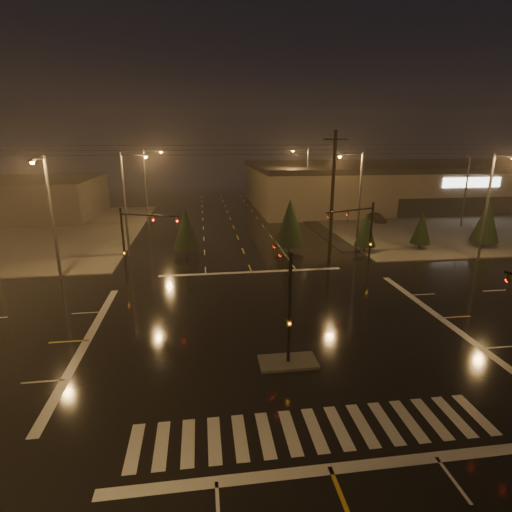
% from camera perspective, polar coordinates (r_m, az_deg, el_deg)
% --- Properties ---
extents(ground, '(140.00, 140.00, 0.00)m').
position_cam_1_polar(ground, '(24.92, 2.61, -10.31)').
color(ground, black).
rests_on(ground, ground).
extents(sidewalk_ne, '(36.00, 36.00, 0.12)m').
position_cam_1_polar(sidewalk_ne, '(63.11, 25.15, 4.60)').
color(sidewalk_ne, '#4D4A44').
rests_on(sidewalk_ne, ground).
extents(median_island, '(3.00, 1.60, 0.15)m').
position_cam_1_polar(median_island, '(21.45, 4.61, -14.85)').
color(median_island, '#4D4A44').
rests_on(median_island, ground).
extents(crosswalk, '(15.00, 2.60, 0.01)m').
position_cam_1_polar(crosswalk, '(17.54, 8.39, -23.35)').
color(crosswalk, beige).
rests_on(crosswalk, ground).
extents(stop_bar_near, '(16.00, 0.50, 0.01)m').
position_cam_1_polar(stop_bar_near, '(16.13, 10.59, -27.74)').
color(stop_bar_near, beige).
rests_on(stop_bar_near, ground).
extents(stop_bar_far, '(16.00, 0.50, 0.01)m').
position_cam_1_polar(stop_bar_far, '(34.98, -0.63, -2.31)').
color(stop_bar_far, beige).
rests_on(stop_bar_far, ground).
extents(parking_lot, '(50.00, 24.00, 0.08)m').
position_cam_1_polar(parking_lot, '(64.40, 29.84, 4.17)').
color(parking_lot, black).
rests_on(parking_lot, ground).
extents(retail_building, '(60.20, 28.30, 7.20)m').
position_cam_1_polar(retail_building, '(78.71, 22.35, 9.74)').
color(retail_building, '#6F614F').
rests_on(retail_building, ground).
extents(signal_mast_median, '(0.25, 4.59, 6.00)m').
position_cam_1_polar(signal_mast_median, '(20.65, 4.29, -4.75)').
color(signal_mast_median, black).
rests_on(signal_mast_median, ground).
extents(signal_mast_ne, '(4.84, 1.86, 6.00)m').
position_cam_1_polar(signal_mast_ne, '(35.59, 14.91, 3.79)').
color(signal_mast_ne, black).
rests_on(signal_mast_ne, ground).
extents(signal_mast_nw, '(4.84, 1.86, 6.00)m').
position_cam_1_polar(signal_mast_nw, '(33.30, -16.91, 2.79)').
color(signal_mast_nw, black).
rests_on(signal_mast_nw, ground).
extents(streetlight_1, '(2.77, 0.32, 10.00)m').
position_cam_1_polar(streetlight_1, '(40.87, -17.88, 7.97)').
color(streetlight_1, '#38383A').
rests_on(streetlight_1, ground).
extents(streetlight_2, '(2.77, 0.32, 10.00)m').
position_cam_1_polar(streetlight_2, '(56.60, -15.21, 10.28)').
color(streetlight_2, '#38383A').
rests_on(streetlight_2, ground).
extents(streetlight_3, '(2.77, 0.32, 10.00)m').
position_cam_1_polar(streetlight_3, '(41.24, 14.20, 8.33)').
color(streetlight_3, '#38383A').
rests_on(streetlight_3, ground).
extents(streetlight_4, '(2.77, 0.32, 10.00)m').
position_cam_1_polar(streetlight_4, '(60.14, 7.08, 11.04)').
color(streetlight_4, '#38383A').
rests_on(streetlight_4, ground).
extents(streetlight_5, '(0.32, 2.77, 10.00)m').
position_cam_1_polar(streetlight_5, '(35.55, -27.37, 5.81)').
color(streetlight_5, '#38383A').
rests_on(streetlight_5, ground).
extents(streetlight_6, '(0.32, 2.77, 10.00)m').
position_cam_1_polar(streetlight_6, '(42.51, 30.43, 6.82)').
color(streetlight_6, '#38383A').
rests_on(streetlight_6, ground).
extents(utility_pole_1, '(2.20, 0.32, 12.00)m').
position_cam_1_polar(utility_pole_1, '(38.24, 10.86, 8.44)').
color(utility_pole_1, black).
rests_on(utility_pole_1, ground).
extents(conifer_0, '(2.19, 2.19, 4.11)m').
position_cam_1_polar(conifer_0, '(42.06, 15.42, 3.68)').
color(conifer_0, black).
rests_on(conifer_0, ground).
extents(conifer_1, '(2.08, 2.08, 3.95)m').
position_cam_1_polar(conifer_1, '(45.07, 22.56, 3.72)').
color(conifer_1, black).
rests_on(conifer_1, ground).
extents(conifer_2, '(2.88, 2.88, 5.20)m').
position_cam_1_polar(conifer_2, '(48.93, 30.09, 4.42)').
color(conifer_2, black).
rests_on(conifer_2, ground).
extents(conifer_3, '(2.61, 2.61, 4.78)m').
position_cam_1_polar(conifer_3, '(40.05, -10.01, 3.89)').
color(conifer_3, black).
rests_on(conifer_3, ground).
extents(conifer_4, '(3.07, 3.07, 5.50)m').
position_cam_1_polar(conifer_4, '(40.90, 4.86, 4.85)').
color(conifer_4, black).
rests_on(conifer_4, ground).
extents(car_parked, '(1.76, 4.03, 1.35)m').
position_cam_1_polar(car_parked, '(58.86, 16.81, 5.32)').
color(car_parked, black).
rests_on(car_parked, ground).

